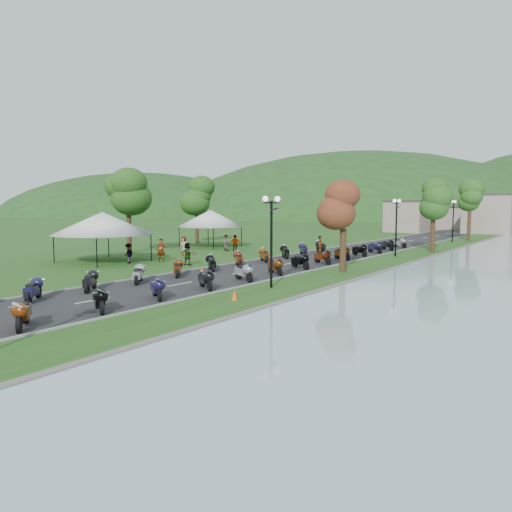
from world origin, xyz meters
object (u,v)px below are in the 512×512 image
Objects in this scene: pedestrian_a at (161,262)px; pedestrian_b at (226,251)px; pedestrian_c at (129,264)px; vendor_tent_main at (103,237)px.

pedestrian_a is 10.57m from pedestrian_b.
pedestrian_c is (0.38, -12.71, 0.00)m from pedestrian_b.
pedestrian_a is at bearing 134.60° from pedestrian_c.
vendor_tent_main reaches higher than pedestrian_c.
pedestrian_a is 1.20× the size of pedestrian_c.
vendor_tent_main is 3.30× the size of pedestrian_b.
pedestrian_b is 12.71m from pedestrian_c.
pedestrian_a is 1.17× the size of pedestrian_b.
vendor_tent_main is 13.47m from pedestrian_b.
pedestrian_b is at bearing 165.70° from pedestrian_c.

